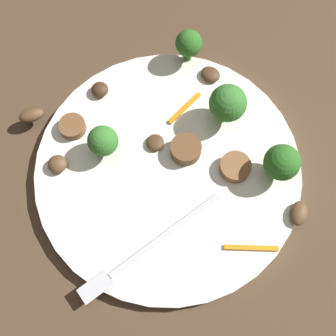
{
  "coord_description": "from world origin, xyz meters",
  "views": [
    {
      "loc": [
        0.07,
        0.15,
        0.47
      ],
      "look_at": [
        0.0,
        0.0,
        0.01
      ],
      "focal_mm": 46.58,
      "sensor_mm": 36.0,
      "label": 1
    }
  ],
  "objects_px": {
    "broccoli_floret_3": "(228,104)",
    "pepper_strip_0": "(185,108)",
    "sausage_slice_0": "(186,149)",
    "sausage_slice_1": "(235,167)",
    "mushroom_2": "(299,213)",
    "sausage_slice_2": "(73,127)",
    "broccoli_floret_0": "(103,141)",
    "mushroom_0": "(158,141)",
    "mushroom_1": "(210,74)",
    "broccoli_floret_1": "(282,163)",
    "fork": "(142,252)",
    "plate": "(168,170)",
    "broccoli_floret_2": "(189,44)",
    "mushroom_5": "(100,90)",
    "mushroom_4": "(57,164)",
    "mushroom_3": "(31,115)",
    "pepper_strip_1": "(251,248)"
  },
  "relations": [
    {
      "from": "broccoli_floret_3",
      "to": "pepper_strip_0",
      "type": "distance_m",
      "value": 0.06
    },
    {
      "from": "sausage_slice_0",
      "to": "sausage_slice_1",
      "type": "bearing_deg",
      "value": 132.71
    },
    {
      "from": "mushroom_2",
      "to": "sausage_slice_2",
      "type": "bearing_deg",
      "value": -48.8
    },
    {
      "from": "broccoli_floret_0",
      "to": "sausage_slice_1",
      "type": "xyz_separation_m",
      "value": [
        -0.12,
        0.08,
        -0.02
      ]
    },
    {
      "from": "sausage_slice_1",
      "to": "mushroom_2",
      "type": "bearing_deg",
      "value": 114.66
    },
    {
      "from": "mushroom_0",
      "to": "mushroom_1",
      "type": "relative_size",
      "value": 0.86
    },
    {
      "from": "broccoli_floret_1",
      "to": "mushroom_1",
      "type": "distance_m",
      "value": 0.14
    },
    {
      "from": "broccoli_floret_0",
      "to": "fork",
      "type": "bearing_deg",
      "value": 84.01
    },
    {
      "from": "mushroom_2",
      "to": "plate",
      "type": "bearing_deg",
      "value": -47.5
    },
    {
      "from": "broccoli_floret_0",
      "to": "broccoli_floret_3",
      "type": "distance_m",
      "value": 0.14
    },
    {
      "from": "broccoli_floret_2",
      "to": "sausage_slice_0",
      "type": "relative_size",
      "value": 1.33
    },
    {
      "from": "mushroom_2",
      "to": "broccoli_floret_3",
      "type": "bearing_deg",
      "value": -84.18
    },
    {
      "from": "sausage_slice_1",
      "to": "mushroom_5",
      "type": "bearing_deg",
      "value": -58.73
    },
    {
      "from": "plate",
      "to": "mushroom_1",
      "type": "height_order",
      "value": "mushroom_1"
    },
    {
      "from": "fork",
      "to": "pepper_strip_0",
      "type": "bearing_deg",
      "value": -142.35
    },
    {
      "from": "mushroom_1",
      "to": "broccoli_floret_2",
      "type": "bearing_deg",
      "value": -70.13
    },
    {
      "from": "sausage_slice_1",
      "to": "pepper_strip_0",
      "type": "xyz_separation_m",
      "value": [
        0.02,
        -0.09,
        -0.0
      ]
    },
    {
      "from": "sausage_slice_2",
      "to": "mushroom_0",
      "type": "height_order",
      "value": "sausage_slice_2"
    },
    {
      "from": "mushroom_0",
      "to": "mushroom_4",
      "type": "relative_size",
      "value": 0.97
    },
    {
      "from": "fork",
      "to": "mushroom_0",
      "type": "xyz_separation_m",
      "value": [
        -0.07,
        -0.1,
        0.0
      ]
    },
    {
      "from": "sausage_slice_2",
      "to": "mushroom_3",
      "type": "bearing_deg",
      "value": -42.79
    },
    {
      "from": "mushroom_3",
      "to": "fork",
      "type": "bearing_deg",
      "value": 103.31
    },
    {
      "from": "broccoli_floret_3",
      "to": "sausage_slice_0",
      "type": "height_order",
      "value": "broccoli_floret_3"
    },
    {
      "from": "broccoli_floret_3",
      "to": "mushroom_4",
      "type": "relative_size",
      "value": 2.56
    },
    {
      "from": "pepper_strip_0",
      "to": "pepper_strip_1",
      "type": "xyz_separation_m",
      "value": [
        0.01,
        0.18,
        -0.0
      ]
    },
    {
      "from": "mushroom_4",
      "to": "pepper_strip_1",
      "type": "distance_m",
      "value": 0.23
    },
    {
      "from": "broccoli_floret_2",
      "to": "broccoli_floret_1",
      "type": "bearing_deg",
      "value": 96.11
    },
    {
      "from": "sausage_slice_1",
      "to": "broccoli_floret_3",
      "type": "bearing_deg",
      "value": -108.85
    },
    {
      "from": "fork",
      "to": "mushroom_2",
      "type": "height_order",
      "value": "mushroom_2"
    },
    {
      "from": "broccoli_floret_2",
      "to": "mushroom_3",
      "type": "relative_size",
      "value": 1.59
    },
    {
      "from": "broccoli_floret_0",
      "to": "broccoli_floret_3",
      "type": "xyz_separation_m",
      "value": [
        -0.14,
        0.02,
        0.01
      ]
    },
    {
      "from": "broccoli_floret_0",
      "to": "mushroom_2",
      "type": "relative_size",
      "value": 1.61
    },
    {
      "from": "broccoli_floret_0",
      "to": "mushroom_0",
      "type": "relative_size",
      "value": 2.14
    },
    {
      "from": "broccoli_floret_1",
      "to": "pepper_strip_1",
      "type": "distance_m",
      "value": 0.09
    },
    {
      "from": "pepper_strip_0",
      "to": "pepper_strip_1",
      "type": "relative_size",
      "value": 0.91
    },
    {
      "from": "sausage_slice_1",
      "to": "pepper_strip_1",
      "type": "height_order",
      "value": "sausage_slice_1"
    },
    {
      "from": "mushroom_5",
      "to": "fork",
      "type": "bearing_deg",
      "value": 79.17
    },
    {
      "from": "plate",
      "to": "sausage_slice_0",
      "type": "distance_m",
      "value": 0.03
    },
    {
      "from": "plate",
      "to": "mushroom_3",
      "type": "xyz_separation_m",
      "value": [
        0.11,
        -0.13,
        0.01
      ]
    },
    {
      "from": "broccoli_floret_1",
      "to": "broccoli_floret_2",
      "type": "xyz_separation_m",
      "value": [
        0.02,
        -0.18,
        -0.0
      ]
    },
    {
      "from": "plate",
      "to": "fork",
      "type": "xyz_separation_m",
      "value": [
        0.07,
        0.07,
        0.01
      ]
    },
    {
      "from": "broccoli_floret_1",
      "to": "mushroom_5",
      "type": "xyz_separation_m",
      "value": [
        0.13,
        -0.18,
        -0.02
      ]
    },
    {
      "from": "sausage_slice_2",
      "to": "mushroom_3",
      "type": "xyz_separation_m",
      "value": [
        0.04,
        -0.03,
        0.0
      ]
    },
    {
      "from": "broccoli_floret_3",
      "to": "pepper_strip_0",
      "type": "relative_size",
      "value": 1.06
    },
    {
      "from": "broccoli_floret_0",
      "to": "mushroom_5",
      "type": "bearing_deg",
      "value": -108.66
    },
    {
      "from": "plate",
      "to": "sausage_slice_1",
      "type": "bearing_deg",
      "value": 152.68
    },
    {
      "from": "sausage_slice_0",
      "to": "pepper_strip_1",
      "type": "xyz_separation_m",
      "value": [
        -0.01,
        0.13,
        -0.01
      ]
    },
    {
      "from": "plate",
      "to": "broccoli_floret_2",
      "type": "bearing_deg",
      "value": -126.14
    },
    {
      "from": "broccoli_floret_0",
      "to": "broccoli_floret_2",
      "type": "bearing_deg",
      "value": -154.16
    },
    {
      "from": "mushroom_0",
      "to": "pepper_strip_0",
      "type": "bearing_deg",
      "value": -151.9
    }
  ]
}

